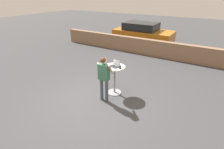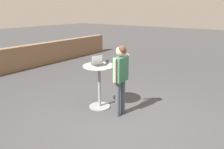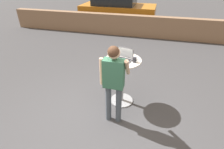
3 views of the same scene
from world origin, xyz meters
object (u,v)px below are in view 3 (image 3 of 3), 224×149
(parked_car_near_street, at_px, (117,9))
(standing_person, at_px, (114,78))
(cafe_table, at_px, (122,76))
(coffee_mug, at_px, (135,60))
(laptop, at_px, (124,57))

(parked_car_near_street, bearing_deg, standing_person, -76.97)
(cafe_table, xyz_separation_m, parked_car_near_street, (-1.78, 6.92, 0.09))
(coffee_mug, relative_size, parked_car_near_street, 0.03)
(standing_person, bearing_deg, parked_car_near_street, 103.03)
(cafe_table, bearing_deg, laptop, 30.67)
(coffee_mug, xyz_separation_m, parked_car_near_street, (-2.02, 6.97, -0.34))
(laptop, height_order, standing_person, standing_person)
(cafe_table, distance_m, standing_person, 0.71)
(laptop, bearing_deg, standing_person, -93.95)
(laptop, xyz_separation_m, parked_car_near_street, (-1.79, 6.91, -0.34))
(cafe_table, relative_size, laptop, 2.69)
(cafe_table, height_order, parked_car_near_street, parked_car_near_street)
(laptop, bearing_deg, parked_car_near_street, 104.54)
(parked_car_near_street, bearing_deg, laptop, -75.46)
(coffee_mug, bearing_deg, cafe_table, 167.41)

